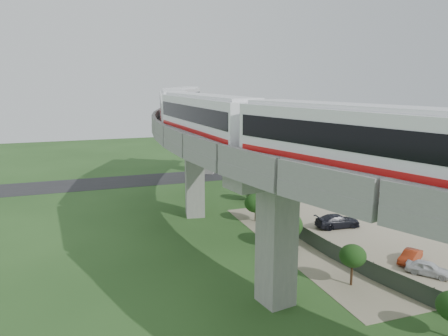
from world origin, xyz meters
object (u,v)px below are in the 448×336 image
(car_white, at_px, (428,268))
(car_dark, at_px, (338,221))
(car_red, at_px, (410,256))
(metro_train, at_px, (211,111))

(car_white, xyz_separation_m, car_dark, (-0.31, 12.09, 0.12))
(car_red, height_order, car_dark, car_dark)
(car_white, height_order, car_red, car_white)
(car_white, distance_m, car_dark, 12.09)
(metro_train, height_order, car_white, metro_train)
(car_dark, bearing_deg, car_white, -174.91)
(metro_train, bearing_deg, car_dark, -5.09)
(car_red, bearing_deg, car_white, -39.00)
(metro_train, relative_size, car_red, 19.42)
(car_red, distance_m, car_dark, 9.68)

